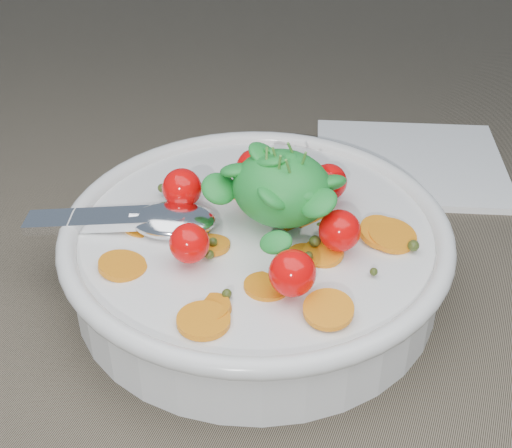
% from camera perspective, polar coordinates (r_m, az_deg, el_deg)
% --- Properties ---
extents(ground, '(6.00, 6.00, 0.00)m').
position_cam_1_polar(ground, '(0.51, -0.33, -6.63)').
color(ground, '#6A5F4C').
rests_on(ground, ground).
extents(bowl, '(0.29, 0.27, 0.12)m').
position_cam_1_polar(bowl, '(0.50, 0.04, -2.05)').
color(bowl, white).
rests_on(bowl, ground).
extents(napkin, '(0.21, 0.19, 0.01)m').
position_cam_1_polar(napkin, '(0.68, 12.20, 4.77)').
color(napkin, white).
rests_on(napkin, ground).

